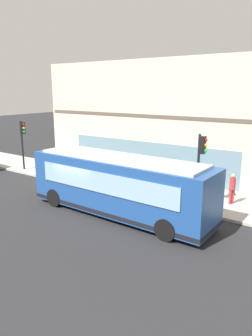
% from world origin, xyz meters
% --- Properties ---
extents(ground, '(120.00, 120.00, 0.00)m').
position_xyz_m(ground, '(0.00, 0.00, 0.00)').
color(ground, '#262628').
extents(sidewalk_curb, '(3.84, 40.00, 0.15)m').
position_xyz_m(sidewalk_curb, '(4.52, 0.00, 0.07)').
color(sidewalk_curb, '#B2ADA3').
rests_on(sidewalk_curb, ground).
extents(building_corner, '(7.66, 18.42, 8.30)m').
position_xyz_m(building_corner, '(10.23, 0.00, 4.14)').
color(building_corner, beige).
rests_on(building_corner, ground).
extents(city_bus_nearside, '(2.79, 10.10, 3.07)m').
position_xyz_m(city_bus_nearside, '(0.28, -2.09, 1.55)').
color(city_bus_nearside, '#1E478C').
rests_on(city_bus_nearside, ground).
extents(traffic_light_near_corner, '(0.32, 0.49, 3.95)m').
position_xyz_m(traffic_light_near_corner, '(3.24, -5.21, 2.90)').
color(traffic_light_near_corner, black).
rests_on(traffic_light_near_corner, sidewalk_curb).
extents(traffic_light_down_block, '(0.32, 0.49, 3.84)m').
position_xyz_m(traffic_light_down_block, '(3.30, 9.37, 2.82)').
color(traffic_light_down_block, black).
rests_on(traffic_light_down_block, sidewalk_curb).
extents(fire_hydrant, '(0.35, 0.35, 0.74)m').
position_xyz_m(fire_hydrant, '(4.78, 0.95, 0.51)').
color(fire_hydrant, gold).
rests_on(fire_hydrant, sidewalk_curb).
extents(pedestrian_near_building_entrance, '(0.32, 0.32, 1.72)m').
position_xyz_m(pedestrian_near_building_entrance, '(4.81, -6.50, 1.14)').
color(pedestrian_near_building_entrance, '#B23338').
rests_on(pedestrian_near_building_entrance, sidewalk_curb).
extents(newspaper_vending_box, '(0.44, 0.43, 0.90)m').
position_xyz_m(newspaper_vending_box, '(3.75, 3.08, 0.60)').
color(newspaper_vending_box, '#BF3F19').
rests_on(newspaper_vending_box, sidewalk_curb).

